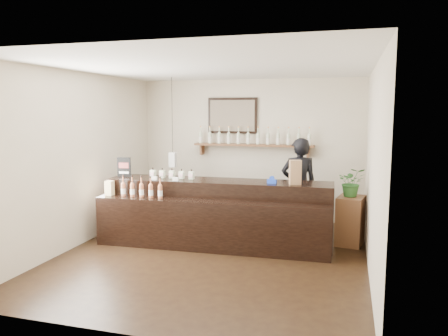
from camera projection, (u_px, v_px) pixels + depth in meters
ground at (213, 255)px, 6.63m from camera, size 5.00×5.00×0.00m
room_shell at (212, 143)px, 6.41m from camera, size 5.00×5.00×5.00m
back_wall_decor at (241, 132)px, 8.71m from camera, size 2.66×0.96×1.69m
counter at (216, 215)px, 7.14m from camera, size 3.75×1.13×1.21m
promo_sign at (124, 167)px, 7.57m from camera, size 0.24×0.05×0.34m
paper_bag at (295, 172)px, 6.76m from camera, size 0.20×0.18×0.38m
tape_dispenser at (272, 181)px, 6.87m from camera, size 0.15×0.07×0.12m
side_cabinet at (350, 220)px, 7.14m from camera, size 0.49×0.61×0.79m
potted_plant at (352, 182)px, 7.06m from camera, size 0.47×0.42×0.48m
shopkeeper at (299, 180)px, 7.68m from camera, size 0.82×0.66×1.94m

